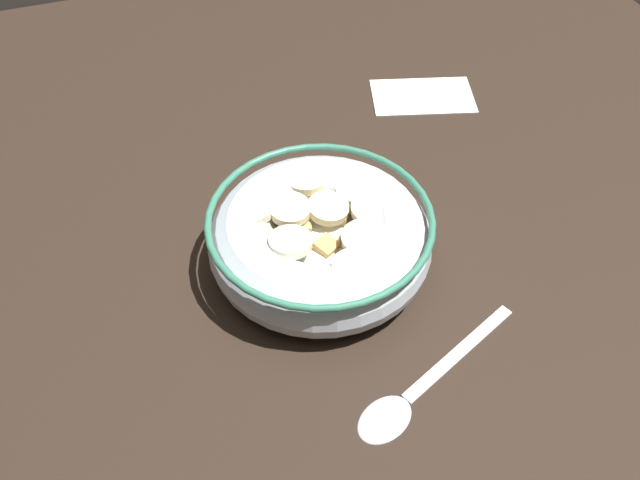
{
  "coord_description": "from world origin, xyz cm",
  "views": [
    {
      "loc": [
        13.01,
        37.29,
        45.99
      ],
      "look_at": [
        0.0,
        0.0,
        3.0
      ],
      "focal_mm": 38.63,
      "sensor_mm": 36.0,
      "label": 1
    }
  ],
  "objects": [
    {
      "name": "spoon",
      "position": [
        -1.6,
        14.93,
        0.34
      ],
      "size": [
        16.48,
        8.72,
        0.8
      ],
      "color": "silver",
      "rests_on": "ground_plane"
    },
    {
      "name": "folded_napkin",
      "position": [
        -19.01,
        -19.46,
        0.15
      ],
      "size": [
        12.7,
        9.61,
        0.3
      ],
      "primitive_type": "cube",
      "rotation": [
        0.0,
        0.0,
        -0.28
      ],
      "color": "white",
      "rests_on": "ground_plane"
    },
    {
      "name": "ground_plane",
      "position": [
        0.0,
        0.0,
        -1.0
      ],
      "size": [
        109.83,
        109.83,
        2.0
      ],
      "primitive_type": "cube",
      "color": "black"
    },
    {
      "name": "cereal_bowl",
      "position": [
        -0.02,
        -0.02,
        3.2
      ],
      "size": [
        19.02,
        19.02,
        5.88
      ],
      "color": "#B2BCC6",
      "rests_on": "ground_plane"
    }
  ]
}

